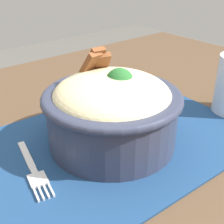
% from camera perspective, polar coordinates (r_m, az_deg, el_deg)
% --- Properties ---
extents(table, '(1.28, 0.89, 0.71)m').
position_cam_1_polar(table, '(0.46, -3.58, -15.85)').
color(table, '#4C3826').
rests_on(table, ground_plane).
extents(placemat, '(0.48, 0.30, 0.00)m').
position_cam_1_polar(placemat, '(0.45, -2.57, -6.59)').
color(placemat, navy).
rests_on(placemat, table).
extents(bowl, '(0.21, 0.21, 0.13)m').
position_cam_1_polar(bowl, '(0.43, -0.00, 0.72)').
color(bowl, '#2D3347').
rests_on(bowl, placemat).
extents(fork, '(0.04, 0.13, 0.00)m').
position_cam_1_polar(fork, '(0.42, -14.32, -10.39)').
color(fork, beige).
rests_on(fork, placemat).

